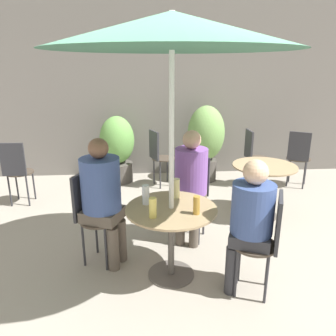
{
  "coord_description": "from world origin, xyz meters",
  "views": [
    {
      "loc": [
        -0.38,
        -2.59,
        1.94
      ],
      "look_at": [
        -0.15,
        0.5,
        0.95
      ],
      "focal_mm": 35.0,
      "sensor_mm": 36.0,
      "label": 1
    }
  ],
  "objects_px": {
    "beer_glass_3": "(146,195)",
    "bistro_chair_4": "(299,154)",
    "bistro_chair_3": "(16,168)",
    "beer_glass_2": "(176,188)",
    "umbrella": "(172,31)",
    "cafe_table_far": "(264,177)",
    "bistro_chair_2": "(91,210)",
    "bistro_chair_0": "(267,236)",
    "beer_glass_0": "(153,208)",
    "beer_glass_1": "(197,205)",
    "potted_plant_1": "(206,138)",
    "bistro_chair_6": "(159,153)",
    "cafe_table_near": "(171,224)",
    "seated_person_0": "(250,216)",
    "bistro_chair_5": "(253,153)",
    "bistro_chair_1": "(193,190)",
    "seated_person_1": "(191,178)",
    "potted_plant_0": "(117,147)",
    "seated_person_2": "(103,193)"
  },
  "relations": [
    {
      "from": "bistro_chair_3",
      "to": "umbrella",
      "type": "height_order",
      "value": "umbrella"
    },
    {
      "from": "beer_glass_3",
      "to": "bistro_chair_1",
      "type": "bearing_deg",
      "value": 50.84
    },
    {
      "from": "seated_person_1",
      "to": "beer_glass_2",
      "type": "height_order",
      "value": "seated_person_1"
    },
    {
      "from": "bistro_chair_6",
      "to": "umbrella",
      "type": "xyz_separation_m",
      "value": [
        -0.0,
        -2.43,
        1.62
      ]
    },
    {
      "from": "cafe_table_near",
      "to": "potted_plant_1",
      "type": "bearing_deg",
      "value": 73.08
    },
    {
      "from": "seated_person_1",
      "to": "umbrella",
      "type": "height_order",
      "value": "umbrella"
    },
    {
      "from": "bistro_chair_6",
      "to": "bistro_chair_5",
      "type": "bearing_deg",
      "value": -115.3
    },
    {
      "from": "bistro_chair_2",
      "to": "beer_glass_0",
      "type": "distance_m",
      "value": 0.82
    },
    {
      "from": "umbrella",
      "to": "beer_glass_1",
      "type": "bearing_deg",
      "value": -34.55
    },
    {
      "from": "seated_person_1",
      "to": "potted_plant_1",
      "type": "relative_size",
      "value": 0.99
    },
    {
      "from": "beer_glass_1",
      "to": "umbrella",
      "type": "height_order",
      "value": "umbrella"
    },
    {
      "from": "bistro_chair_3",
      "to": "bistro_chair_4",
      "type": "xyz_separation_m",
      "value": [
        4.25,
        0.41,
        0.0
      ]
    },
    {
      "from": "cafe_table_near",
      "to": "bistro_chair_4",
      "type": "relative_size",
      "value": 0.89
    },
    {
      "from": "cafe_table_far",
      "to": "beer_glass_3",
      "type": "bearing_deg",
      "value": -144.2
    },
    {
      "from": "bistro_chair_6",
      "to": "seated_person_0",
      "type": "distance_m",
      "value": 2.77
    },
    {
      "from": "bistro_chair_3",
      "to": "seated_person_1",
      "type": "xyz_separation_m",
      "value": [
        2.28,
        -1.15,
        0.19
      ]
    },
    {
      "from": "cafe_table_far",
      "to": "bistro_chair_5",
      "type": "bearing_deg",
      "value": 78.55
    },
    {
      "from": "cafe_table_far",
      "to": "beer_glass_2",
      "type": "xyz_separation_m",
      "value": [
        -1.24,
        -0.97,
        0.26
      ]
    },
    {
      "from": "bistro_chair_0",
      "to": "beer_glass_0",
      "type": "relative_size",
      "value": 5.31
    },
    {
      "from": "cafe_table_far",
      "to": "bistro_chair_0",
      "type": "distance_m",
      "value": 1.62
    },
    {
      "from": "beer_glass_2",
      "to": "umbrella",
      "type": "bearing_deg",
      "value": -105.29
    },
    {
      "from": "seated_person_0",
      "to": "beer_glass_0",
      "type": "distance_m",
      "value": 0.82
    },
    {
      "from": "bistro_chair_2",
      "to": "beer_glass_3",
      "type": "relative_size",
      "value": 5.08
    },
    {
      "from": "beer_glass_3",
      "to": "bistro_chair_4",
      "type": "bearing_deg",
      "value": 40.46
    },
    {
      "from": "bistro_chair_5",
      "to": "beer_glass_0",
      "type": "bearing_deg",
      "value": 144.8
    },
    {
      "from": "seated_person_2",
      "to": "potted_plant_0",
      "type": "bearing_deg",
      "value": 23.54
    },
    {
      "from": "bistro_chair_3",
      "to": "potted_plant_1",
      "type": "relative_size",
      "value": 0.72
    },
    {
      "from": "bistro_chair_2",
      "to": "beer_glass_3",
      "type": "xyz_separation_m",
      "value": [
        0.55,
        -0.22,
        0.23
      ]
    },
    {
      "from": "bistro_chair_4",
      "to": "beer_glass_0",
      "type": "height_order",
      "value": "bistro_chair_4"
    },
    {
      "from": "cafe_table_near",
      "to": "bistro_chair_3",
      "type": "xyz_separation_m",
      "value": [
        -2.01,
        1.79,
        0.02
      ]
    },
    {
      "from": "seated_person_0",
      "to": "beer_glass_2",
      "type": "distance_m",
      "value": 0.77
    },
    {
      "from": "bistro_chair_1",
      "to": "seated_person_0",
      "type": "relative_size",
      "value": 0.77
    },
    {
      "from": "bistro_chair_6",
      "to": "potted_plant_1",
      "type": "distance_m",
      "value": 0.87
    },
    {
      "from": "seated_person_0",
      "to": "beer_glass_1",
      "type": "height_order",
      "value": "seated_person_0"
    },
    {
      "from": "seated_person_1",
      "to": "bistro_chair_1",
      "type": "bearing_deg",
      "value": 90.0
    },
    {
      "from": "bistro_chair_2",
      "to": "potted_plant_0",
      "type": "relative_size",
      "value": 0.83
    },
    {
      "from": "cafe_table_near",
      "to": "beer_glass_2",
      "type": "relative_size",
      "value": 4.38
    },
    {
      "from": "cafe_table_near",
      "to": "beer_glass_3",
      "type": "xyz_separation_m",
      "value": [
        -0.23,
        0.1,
        0.25
      ]
    },
    {
      "from": "seated_person_2",
      "to": "seated_person_1",
      "type": "bearing_deg",
      "value": -44.97
    },
    {
      "from": "cafe_table_far",
      "to": "cafe_table_near",
      "type": "bearing_deg",
      "value": -137.23
    },
    {
      "from": "beer_glass_0",
      "to": "seated_person_1",
      "type": "bearing_deg",
      "value": 61.99
    },
    {
      "from": "beer_glass_0",
      "to": "beer_glass_3",
      "type": "distance_m",
      "value": 0.29
    },
    {
      "from": "bistro_chair_1",
      "to": "potted_plant_1",
      "type": "bearing_deg",
      "value": 97.96
    },
    {
      "from": "cafe_table_far",
      "to": "umbrella",
      "type": "xyz_separation_m",
      "value": [
        -1.3,
        -1.21,
        1.64
      ]
    },
    {
      "from": "bistro_chair_3",
      "to": "bistro_chair_2",
      "type": "bearing_deg",
      "value": 131.99
    },
    {
      "from": "umbrella",
      "to": "bistro_chair_4",
      "type": "bearing_deg",
      "value": 44.57
    },
    {
      "from": "beer_glass_1",
      "to": "umbrella",
      "type": "bearing_deg",
      "value": 145.45
    },
    {
      "from": "bistro_chair_0",
      "to": "seated_person_1",
      "type": "xyz_separation_m",
      "value": [
        -0.51,
        0.96,
        0.19
      ]
    },
    {
      "from": "bistro_chair_6",
      "to": "umbrella",
      "type": "bearing_deg",
      "value": 158.06
    },
    {
      "from": "seated_person_1",
      "to": "beer_glass_3",
      "type": "bearing_deg",
      "value": -109.96
    }
  ]
}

